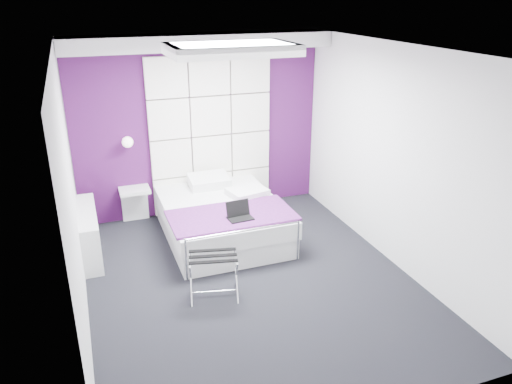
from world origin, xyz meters
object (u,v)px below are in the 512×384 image
(luggage_rack, at_px, (214,276))
(bed, at_px, (222,218))
(nightstand, at_px, (135,190))
(wall_lamp, at_px, (127,141))
(laptop, at_px, (239,214))
(radiator, at_px, (89,233))

(luggage_rack, bearing_deg, bed, 83.06)
(bed, height_order, nightstand, bed)
(wall_lamp, distance_m, laptop, 1.93)
(radiator, height_order, laptop, laptop)
(wall_lamp, bearing_deg, luggage_rack, -75.37)
(radiator, xyz_separation_m, bed, (1.70, -0.10, -0.02))
(nightstand, distance_m, luggage_rack, 2.24)
(wall_lamp, relative_size, radiator, 0.12)
(nightstand, bearing_deg, bed, -38.47)
(wall_lamp, xyz_separation_m, nightstand, (0.03, -0.04, -0.71))
(wall_lamp, xyz_separation_m, laptop, (1.12, -1.44, -0.64))
(bed, relative_size, nightstand, 4.46)
(bed, distance_m, nightstand, 1.34)
(wall_lamp, xyz_separation_m, radiator, (-0.64, -0.76, -0.92))
(luggage_rack, bearing_deg, radiator, 143.16)
(wall_lamp, height_order, nightstand, wall_lamp)
(wall_lamp, bearing_deg, radiator, -130.10)
(radiator, height_order, bed, bed)
(wall_lamp, xyz_separation_m, luggage_rack, (0.57, -2.20, -0.97))
(radiator, relative_size, nightstand, 2.86)
(nightstand, relative_size, laptop, 1.41)
(wall_lamp, height_order, luggage_rack, wall_lamp)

